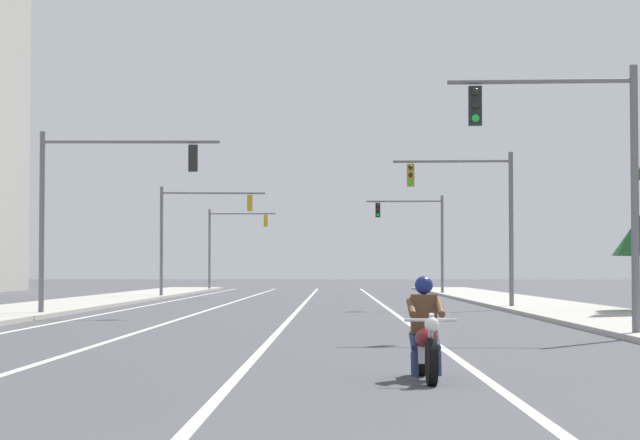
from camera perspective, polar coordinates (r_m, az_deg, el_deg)
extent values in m
cube|color=beige|center=(52.48, -0.87, -4.00)|extent=(0.16, 100.00, 0.01)
cube|color=beige|center=(52.69, -4.66, -3.98)|extent=(0.16, 100.00, 0.01)
cube|color=beige|center=(52.50, 3.01, -3.99)|extent=(0.16, 100.00, 0.01)
cube|color=beige|center=(53.09, -8.17, -3.95)|extent=(0.16, 100.00, 0.01)
cube|color=#ADA89E|center=(48.22, 10.91, -4.02)|extent=(4.40, 110.00, 0.14)
cube|color=#ADA89E|center=(48.81, -12.88, -3.99)|extent=(4.40, 110.00, 0.14)
cylinder|color=black|center=(16.74, 5.15, -6.50)|extent=(0.14, 0.64, 0.64)
cylinder|color=black|center=(18.28, 4.64, -6.15)|extent=(0.14, 0.64, 0.64)
cylinder|color=silver|center=(16.82, 5.11, -5.40)|extent=(0.08, 0.33, 0.68)
sphere|color=white|center=(16.66, 5.16, -4.80)|extent=(0.20, 0.20, 0.20)
cylinder|color=silver|center=(16.86, 5.09, -4.60)|extent=(0.70, 0.06, 0.04)
ellipsoid|color=maroon|center=(17.37, 4.92, -5.42)|extent=(0.33, 0.57, 0.28)
cube|color=silver|center=(17.51, 4.88, -6.15)|extent=(0.25, 0.45, 0.24)
cube|color=black|center=(17.81, 4.78, -5.54)|extent=(0.29, 0.53, 0.12)
cube|color=maroon|center=(18.21, 4.65, -5.22)|extent=(0.21, 0.37, 0.08)
cylinder|color=silver|center=(17.90, 4.31, -6.30)|extent=(0.09, 0.55, 0.08)
cube|color=brown|center=(17.76, 4.78, -4.32)|extent=(0.37, 0.25, 0.56)
sphere|color=navy|center=(17.73, 4.79, -3.00)|extent=(0.26, 0.26, 0.26)
cylinder|color=navy|center=(17.65, 5.29, -5.57)|extent=(0.15, 0.44, 0.30)
cylinder|color=navy|center=(17.49, 5.42, -6.58)|extent=(0.11, 0.16, 0.35)
cylinder|color=brown|center=(17.52, 5.52, -4.02)|extent=(0.11, 0.53, 0.27)
cylinder|color=navy|center=(17.62, 4.38, -5.58)|extent=(0.15, 0.44, 0.30)
cylinder|color=navy|center=(17.46, 4.37, -6.59)|extent=(0.11, 0.16, 0.35)
cylinder|color=brown|center=(17.48, 4.21, -4.03)|extent=(0.11, 0.53, 0.27)
cylinder|color=slate|center=(28.95, 14.25, 0.84)|extent=(0.18, 0.18, 6.20)
cylinder|color=slate|center=(28.92, 10.06, 6.28)|extent=(4.22, 0.33, 0.11)
cube|color=black|center=(28.72, 7.13, 5.22)|extent=(0.31, 0.26, 0.90)
sphere|color=black|center=(28.60, 7.15, 5.86)|extent=(0.18, 0.18, 0.18)
sphere|color=black|center=(28.56, 7.15, 5.26)|extent=(0.18, 0.18, 0.18)
sphere|color=green|center=(28.52, 7.15, 4.66)|extent=(0.18, 0.18, 0.18)
cylinder|color=slate|center=(42.57, -12.65, -0.16)|extent=(0.18, 0.18, 6.20)
cylinder|color=slate|center=(42.21, -8.66, 3.57)|extent=(5.95, 0.18, 0.11)
cube|color=black|center=(41.90, -5.85, 2.84)|extent=(0.30, 0.24, 0.90)
sphere|color=black|center=(42.08, -5.82, 3.23)|extent=(0.18, 0.18, 0.18)
sphere|color=black|center=(42.05, -5.82, 2.82)|extent=(0.18, 0.18, 0.18)
sphere|color=green|center=(42.02, -5.83, 2.41)|extent=(0.18, 0.18, 0.18)
cylinder|color=slate|center=(49.40, 8.77, -0.48)|extent=(0.18, 0.18, 6.20)
cylinder|color=slate|center=(49.41, 6.06, 2.70)|extent=(4.64, 0.34, 0.11)
cube|color=#B79319|center=(49.31, 4.18, 2.06)|extent=(0.31, 0.25, 0.90)
sphere|color=black|center=(49.18, 4.18, 2.42)|extent=(0.18, 0.18, 0.18)
sphere|color=black|center=(49.16, 4.18, 2.07)|extent=(0.18, 0.18, 0.18)
sphere|color=green|center=(49.14, 4.18, 1.72)|extent=(0.18, 0.18, 0.18)
cylinder|color=slate|center=(69.65, -7.29, -1.02)|extent=(0.18, 0.18, 6.20)
cylinder|color=slate|center=(69.60, -4.91, 1.24)|extent=(5.77, 0.48, 0.11)
cube|color=#B79319|center=(69.53, -3.24, 0.79)|extent=(0.31, 0.26, 0.90)
sphere|color=black|center=(69.71, -3.24, 1.02)|extent=(0.18, 0.18, 0.18)
sphere|color=black|center=(69.69, -3.24, 0.78)|extent=(0.18, 0.18, 0.18)
sphere|color=green|center=(69.67, -3.24, 0.53)|extent=(0.18, 0.18, 0.18)
cylinder|color=slate|center=(77.70, 5.63, -1.16)|extent=(0.18, 0.18, 6.20)
cylinder|color=slate|center=(77.77, 3.89, 0.86)|extent=(4.71, 0.38, 0.11)
cube|color=black|center=(77.76, 2.67, 0.46)|extent=(0.31, 0.26, 0.90)
sphere|color=black|center=(77.62, 2.67, 0.68)|extent=(0.18, 0.18, 0.18)
sphere|color=black|center=(77.61, 2.67, 0.46)|extent=(0.18, 0.18, 0.18)
sphere|color=green|center=(77.59, 2.67, 0.24)|extent=(0.18, 0.18, 0.18)
cylinder|color=slate|center=(95.06, -5.10, -1.37)|extent=(0.18, 0.18, 6.20)
cylinder|color=slate|center=(94.87, -3.57, 0.29)|extent=(5.07, 0.23, 0.11)
cube|color=#B79319|center=(94.69, -2.50, -0.04)|extent=(0.31, 0.25, 0.90)
sphere|color=black|center=(94.86, -2.50, 0.14)|extent=(0.18, 0.18, 0.18)
sphere|color=black|center=(94.85, -2.50, -0.04)|extent=(0.18, 0.18, 0.18)
sphere|color=green|center=(94.83, -2.50, -0.22)|extent=(0.18, 0.18, 0.18)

